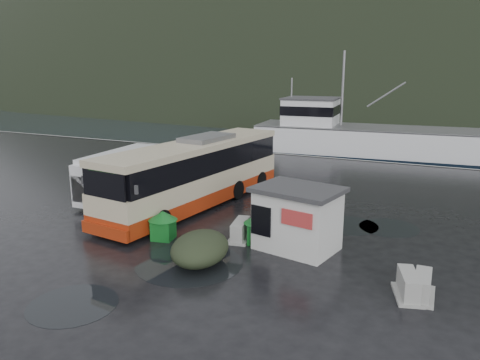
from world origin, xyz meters
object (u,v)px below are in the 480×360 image
at_px(white_van, 126,198).
at_px(jersey_barrier_b, 407,296).
at_px(coach_bus, 197,205).
at_px(fishing_trawler, 371,147).
at_px(waste_bin_right, 258,242).
at_px(ticket_kiosk, 296,249).
at_px(jersey_barrier_a, 240,239).
at_px(jersey_barrier_c, 421,297).
at_px(dome_tent, 200,263).
at_px(waste_bin_left, 164,239).

relative_size(white_van, jersey_barrier_b, 3.94).
xyz_separation_m(coach_bus, jersey_barrier_b, (11.88, -6.43, 0.00)).
relative_size(jersey_barrier_b, fishing_trawler, 0.07).
relative_size(waste_bin_right, ticket_kiosk, 0.38).
relative_size(waste_bin_right, jersey_barrier_a, 0.77).
relative_size(waste_bin_right, jersey_barrier_c, 0.81).
distance_m(coach_bus, dome_tent, 8.01).
distance_m(waste_bin_right, dome_tent, 3.24).
relative_size(waste_bin_right, jersey_barrier_b, 0.79).
xyz_separation_m(waste_bin_left, dome_tent, (2.80, -1.62, 0.00)).
xyz_separation_m(coach_bus, ticket_kiosk, (7.13, -3.90, 0.00)).
xyz_separation_m(dome_tent, jersey_barrier_a, (0.37, 3.03, 0.00)).
xyz_separation_m(coach_bus, waste_bin_right, (5.37, -3.91, 0.00)).
xyz_separation_m(waste_bin_right, jersey_barrier_b, (6.51, -2.52, 0.00)).
relative_size(coach_bus, jersey_barrier_a, 7.78).
bearing_deg(ticket_kiosk, white_van, 175.48).
bearing_deg(jersey_barrier_b, jersey_barrier_a, 160.85).
bearing_deg(ticket_kiosk, waste_bin_right, -167.64).
bearing_deg(waste_bin_left, coach_bus, 103.69).
xyz_separation_m(waste_bin_right, ticket_kiosk, (1.76, 0.02, 0.00)).
relative_size(coach_bus, fishing_trawler, 0.52).
relative_size(waste_bin_left, ticket_kiosk, 0.38).
bearing_deg(coach_bus, jersey_barrier_b, -21.00).
height_order(ticket_kiosk, fishing_trawler, fishing_trawler).
bearing_deg(jersey_barrier_c, waste_bin_left, 174.77).
xyz_separation_m(white_van, waste_bin_left, (5.87, -4.81, 0.00)).
relative_size(jersey_barrier_a, fishing_trawler, 0.07).
bearing_deg(ticket_kiosk, jersey_barrier_a, -169.09).
bearing_deg(coach_bus, jersey_barrier_c, -19.58).
xyz_separation_m(waste_bin_right, dome_tent, (-1.29, -2.97, 0.00)).
relative_size(white_van, ticket_kiosk, 1.92).
height_order(jersey_barrier_a, fishing_trawler, fishing_trawler).
xyz_separation_m(jersey_barrier_b, fishing_trawler, (-6.03, 30.07, 0.00)).
bearing_deg(jersey_barrier_c, fishing_trawler, 102.19).
height_order(coach_bus, ticket_kiosk, coach_bus).
bearing_deg(ticket_kiosk, coach_bus, 163.15).
height_order(white_van, waste_bin_right, white_van).
relative_size(jersey_barrier_c, fishing_trawler, 0.06).
bearing_deg(dome_tent, jersey_barrier_c, 4.22).
relative_size(white_van, jersey_barrier_c, 4.05).
xyz_separation_m(jersey_barrier_a, jersey_barrier_c, (7.86, -2.43, 0.00)).
distance_m(waste_bin_right, ticket_kiosk, 1.76).
bearing_deg(fishing_trawler, coach_bus, -107.73).
height_order(waste_bin_right, fishing_trawler, fishing_trawler).
bearing_deg(coach_bus, fishing_trawler, 83.54).
distance_m(waste_bin_left, dome_tent, 3.23).
bearing_deg(jersey_barrier_c, jersey_barrier_b, -161.02).
distance_m(white_van, jersey_barrier_b, 17.51).
relative_size(waste_bin_left, dome_tent, 0.43).
distance_m(coach_bus, ticket_kiosk, 8.12).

